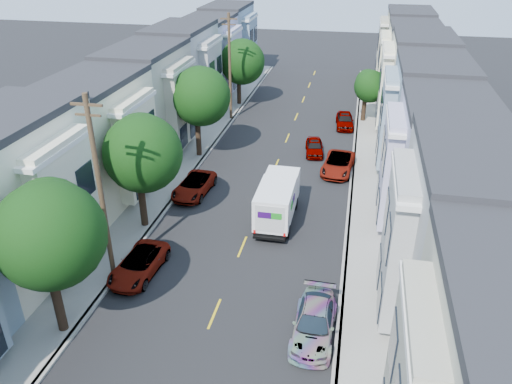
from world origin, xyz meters
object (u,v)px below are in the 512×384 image
at_px(tree_d, 200,97).
at_px(fedex_truck, 277,199).
at_px(parked_left_d, 194,186).
at_px(parked_right_d, 345,120).
at_px(tree_b, 48,235).
at_px(parked_right_b, 314,323).
at_px(lead_sedan, 314,147).
at_px(utility_pole_far, 230,68).
at_px(utility_pole_near, 100,190).
at_px(parked_right_c, 338,164).
at_px(tree_c, 141,154).
at_px(parked_left_c, 139,265).
at_px(tree_far_r, 369,87).
at_px(tree_e, 241,62).

distance_m(tree_d, fedex_truck, 12.42).
relative_size(parked_left_d, parked_right_d, 1.08).
relative_size(tree_b, fedex_truck, 1.35).
bearing_deg(parked_right_b, lead_sedan, 96.75).
height_order(tree_b, utility_pole_far, utility_pole_far).
xyz_separation_m(utility_pole_far, parked_right_b, (11.20, -28.39, -4.48)).
distance_m(utility_pole_near, lead_sedan, 21.44).
xyz_separation_m(tree_d, fedex_truck, (7.80, -8.98, -3.60)).
xyz_separation_m(parked_right_c, parked_right_d, (0.00, 10.27, 0.01)).
height_order(tree_c, parked_left_c, tree_c).
distance_m(parked_left_c, parked_left_d, 9.63).
distance_m(tree_b, parked_right_c, 23.61).
distance_m(fedex_truck, parked_right_c, 8.93).
bearing_deg(tree_far_r, utility_pole_near, -115.25).
relative_size(parked_left_c, parked_right_d, 1.05).
height_order(parked_left_d, parked_right_b, parked_right_b).
bearing_deg(tree_far_r, parked_right_c, -99.24).
distance_m(lead_sedan, parked_left_d, 11.79).
xyz_separation_m(tree_c, fedex_truck, (7.80, 2.45, -3.50)).
xyz_separation_m(utility_pole_near, utility_pole_far, (0.00, 26.00, 0.00)).
bearing_deg(parked_right_c, parked_left_d, -144.08).
xyz_separation_m(tree_c, tree_e, (0.00, 25.72, -0.42)).
distance_m(lead_sedan, parked_right_c, 3.87).
height_order(utility_pole_far, parked_left_d, utility_pole_far).
bearing_deg(lead_sedan, tree_b, -118.81).
bearing_deg(tree_d, tree_e, 90.00).
distance_m(tree_far_r, parked_right_c, 12.75).
bearing_deg(parked_right_d, tree_b, -115.28).
height_order(tree_d, utility_pole_far, utility_pole_far).
distance_m(utility_pole_near, parked_right_b, 12.30).
xyz_separation_m(utility_pole_far, parked_right_d, (11.20, -0.02, -4.47)).
distance_m(tree_b, parked_left_d, 15.28).
xyz_separation_m(tree_e, utility_pole_near, (0.00, -30.77, 0.54)).
bearing_deg(utility_pole_near, parked_right_b, -12.06).
xyz_separation_m(tree_e, lead_sedan, (9.03, -11.86, -4.00)).
bearing_deg(tree_e, parked_left_d, -86.15).
relative_size(tree_b, parked_right_d, 1.84).
distance_m(tree_c, parked_right_b, 14.14).
height_order(tree_far_r, parked_right_c, tree_far_r).
xyz_separation_m(utility_pole_near, lead_sedan, (9.03, 18.91, -4.54)).
relative_size(fedex_truck, parked_left_c, 1.30).
height_order(tree_c, tree_far_r, tree_c).
bearing_deg(parked_right_b, parked_left_c, 165.60).
bearing_deg(tree_far_r, tree_e, 168.04).
bearing_deg(fedex_truck, parked_left_d, 159.04).
relative_size(tree_b, parked_right_c, 1.61).
relative_size(tree_d, fedex_truck, 1.32).
distance_m(tree_e, utility_pole_far, 4.80).
bearing_deg(parked_left_c, parked_left_d, 93.85).
distance_m(parked_left_c, parked_right_d, 27.49).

